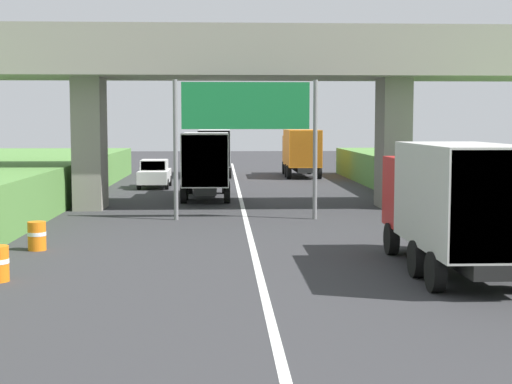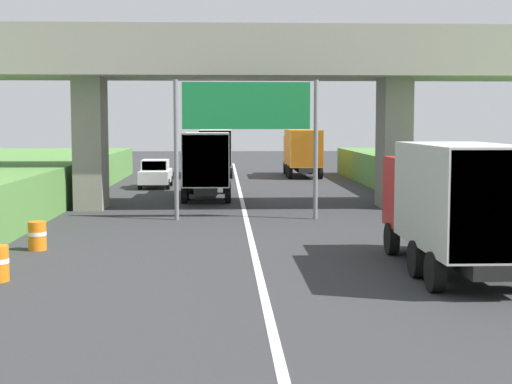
{
  "view_description": "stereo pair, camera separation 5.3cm",
  "coord_description": "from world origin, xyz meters",
  "px_view_note": "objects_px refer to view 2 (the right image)",
  "views": [
    {
      "loc": [
        -0.97,
        -4.92,
        3.99
      ],
      "look_at": [
        0.0,
        16.64,
        2.0
      ],
      "focal_mm": 53.31,
      "sensor_mm": 36.0,
      "label": 1
    },
    {
      "loc": [
        -0.92,
        -4.92,
        3.99
      ],
      "look_at": [
        0.0,
        16.64,
        2.0
      ],
      "focal_mm": 53.31,
      "sensor_mm": 36.0,
      "label": 2
    }
  ],
  "objects_px": {
    "car_white": "(156,174)",
    "construction_barrel_3": "(37,236)",
    "overhead_highway_sign": "(246,116)",
    "truck_orange": "(302,150)",
    "truck_black": "(207,162)",
    "truck_red": "(452,200)",
    "truck_silver": "(216,150)"
  },
  "relations": [
    {
      "from": "truck_red",
      "to": "construction_barrel_3",
      "type": "height_order",
      "value": "truck_red"
    },
    {
      "from": "truck_silver",
      "to": "truck_orange",
      "type": "relative_size",
      "value": 1.0
    },
    {
      "from": "truck_silver",
      "to": "truck_black",
      "type": "relative_size",
      "value": 1.0
    },
    {
      "from": "truck_red",
      "to": "overhead_highway_sign",
      "type": "bearing_deg",
      "value": 114.3
    },
    {
      "from": "truck_black",
      "to": "truck_orange",
      "type": "relative_size",
      "value": 1.0
    },
    {
      "from": "construction_barrel_3",
      "to": "truck_orange",
      "type": "bearing_deg",
      "value": 69.97
    },
    {
      "from": "truck_orange",
      "to": "car_white",
      "type": "xyz_separation_m",
      "value": [
        -9.89,
        -9.06,
        -1.08
      ]
    },
    {
      "from": "truck_orange",
      "to": "truck_red",
      "type": "bearing_deg",
      "value": -89.53
    },
    {
      "from": "truck_red",
      "to": "truck_silver",
      "type": "xyz_separation_m",
      "value": [
        -6.62,
        36.46,
        0.0
      ]
    },
    {
      "from": "overhead_highway_sign",
      "to": "construction_barrel_3",
      "type": "relative_size",
      "value": 6.53
    },
    {
      "from": "truck_red",
      "to": "construction_barrel_3",
      "type": "relative_size",
      "value": 8.11
    },
    {
      "from": "truck_silver",
      "to": "construction_barrel_3",
      "type": "bearing_deg",
      "value": -99.17
    },
    {
      "from": "overhead_highway_sign",
      "to": "truck_silver",
      "type": "bearing_deg",
      "value": 93.45
    },
    {
      "from": "truck_orange",
      "to": "truck_silver",
      "type": "bearing_deg",
      "value": 173.82
    },
    {
      "from": "truck_red",
      "to": "car_white",
      "type": "relative_size",
      "value": 1.78
    },
    {
      "from": "overhead_highway_sign",
      "to": "truck_orange",
      "type": "height_order",
      "value": "overhead_highway_sign"
    },
    {
      "from": "truck_orange",
      "to": "construction_barrel_3",
      "type": "height_order",
      "value": "truck_orange"
    },
    {
      "from": "truck_orange",
      "to": "truck_black",
      "type": "bearing_deg",
      "value": -112.67
    },
    {
      "from": "truck_orange",
      "to": "car_white",
      "type": "height_order",
      "value": "truck_orange"
    },
    {
      "from": "overhead_highway_sign",
      "to": "truck_black",
      "type": "bearing_deg",
      "value": 101.7
    },
    {
      "from": "truck_black",
      "to": "car_white",
      "type": "distance_m",
      "value": 7.59
    },
    {
      "from": "truck_red",
      "to": "truck_orange",
      "type": "xyz_separation_m",
      "value": [
        -0.29,
        35.78,
        0.0
      ]
    },
    {
      "from": "car_white",
      "to": "truck_black",
      "type": "bearing_deg",
      "value": -64.11
    },
    {
      "from": "truck_black",
      "to": "truck_orange",
      "type": "bearing_deg",
      "value": 67.33
    },
    {
      "from": "overhead_highway_sign",
      "to": "truck_black",
      "type": "relative_size",
      "value": 0.81
    },
    {
      "from": "truck_silver",
      "to": "construction_barrel_3",
      "type": "height_order",
      "value": "truck_silver"
    },
    {
      "from": "truck_black",
      "to": "car_white",
      "type": "relative_size",
      "value": 1.78
    },
    {
      "from": "car_white",
      "to": "construction_barrel_3",
      "type": "relative_size",
      "value": 4.56
    },
    {
      "from": "truck_silver",
      "to": "truck_orange",
      "type": "xyz_separation_m",
      "value": [
        6.33,
        -0.69,
        0.0
      ]
    },
    {
      "from": "truck_red",
      "to": "truck_silver",
      "type": "height_order",
      "value": "same"
    },
    {
      "from": "truck_silver",
      "to": "car_white",
      "type": "relative_size",
      "value": 1.78
    },
    {
      "from": "truck_red",
      "to": "truck_silver",
      "type": "bearing_deg",
      "value": 100.3
    }
  ]
}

